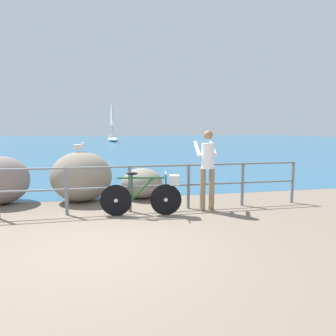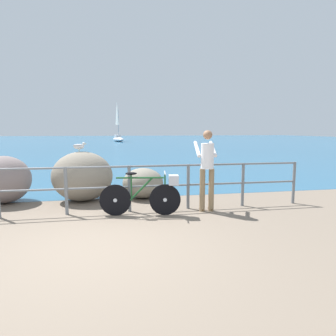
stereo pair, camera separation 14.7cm
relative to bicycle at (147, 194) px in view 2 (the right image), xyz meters
name	(u,v)px [view 2 (the right image)]	position (x,y,z in m)	size (l,w,h in m)	color
ground_plane	(108,153)	(-1.01, 18.46, -0.51)	(120.00, 120.00, 0.10)	#756656
sea_surface	(109,141)	(-1.01, 46.72, -0.46)	(120.00, 90.00, 0.01)	#285B7F
promenade_railing	(98,184)	(-1.01, 0.37, 0.17)	(9.36, 0.07, 1.02)	slate
bicycle	(147,194)	(0.00, 0.00, 0.00)	(1.69, 0.48, 0.92)	black
person_at_railing	(207,167)	(1.32, 0.09, 0.53)	(0.49, 0.66, 1.78)	#8C7251
breakwater_boulder_main	(82,176)	(-1.45, 1.61, 0.16)	(1.50, 1.26, 1.25)	gray
breakwater_boulder_left	(4,180)	(-3.33, 1.75, 0.11)	(1.27, 1.23, 1.16)	gray
breakwater_boulder_right	(143,183)	(0.08, 1.67, -0.07)	(1.07, 1.09, 0.79)	gray
seagull	(79,146)	(-1.51, 1.64, 0.92)	(0.34, 0.14, 0.23)	gold
sailboat	(118,137)	(0.39, 41.30, 0.24)	(2.20, 4.58, 6.16)	white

